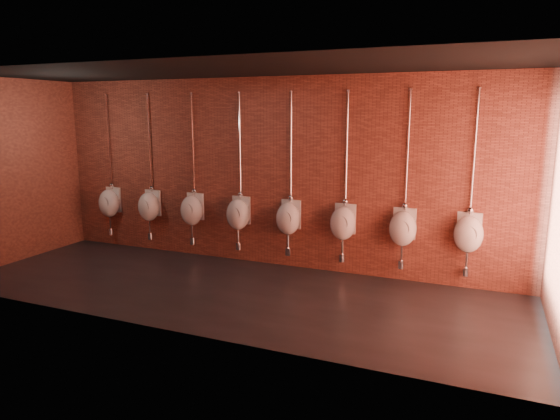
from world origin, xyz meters
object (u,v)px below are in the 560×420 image
Objects in this scene: urinal_6 at (403,227)px; urinal_1 at (149,206)px; urinal_4 at (288,218)px; urinal_3 at (238,213)px; urinal_2 at (192,209)px; urinal_7 at (469,233)px; urinal_5 at (343,222)px; urinal_0 at (109,202)px.

urinal_1 is at bearing 180.00° from urinal_6.
urinal_1 is at bearing 180.00° from urinal_4.
urinal_4 is at bearing 0.00° from urinal_3.
urinal_7 is at bearing 0.00° from urinal_2.
urinal_5 is at bearing 180.00° from urinal_6.
urinal_3 and urinal_6 have the same top height.
urinal_5 and urinal_7 have the same top height.
urinal_1 and urinal_4 have the same top height.
urinal_6 is at bearing 0.00° from urinal_3.
urinal_1 is 5.66m from urinal_7.
urinal_5 is (0.94, 0.00, 0.00)m from urinal_4.
urinal_5 is 1.89m from urinal_7.
urinal_0 is 4.72m from urinal_5.
urinal_1 and urinal_5 have the same top height.
urinal_5 is at bearing 0.00° from urinal_0.
urinal_2 is 2.83m from urinal_5.
urinal_1 is at bearing 180.00° from urinal_5.
urinal_3 is (2.83, 0.00, 0.00)m from urinal_0.
urinal_2 is at bearing 180.00° from urinal_4.
urinal_3 is at bearing 180.00° from urinal_7.
urinal_0 is 0.94m from urinal_1.
urinal_2 is 1.00× the size of urinal_6.
urinal_4 is (0.94, 0.00, 0.00)m from urinal_3.
urinal_0 is at bearing 180.00° from urinal_6.
urinal_7 is at bearing 0.00° from urinal_6.
urinal_3 is 1.00× the size of urinal_5.
urinal_2 is 4.72m from urinal_7.
urinal_1 is 1.89m from urinal_3.
urinal_4 and urinal_5 have the same top height.
urinal_1 is 1.00× the size of urinal_7.
urinal_4 is at bearing 180.00° from urinal_7.
urinal_5 is (3.78, 0.00, 0.00)m from urinal_1.
urinal_2 is (1.89, 0.00, 0.00)m from urinal_0.
urinal_0 and urinal_4 have the same top height.
urinal_3 and urinal_5 have the same top height.
urinal_5 and urinal_6 have the same top height.
urinal_7 is (3.78, 0.00, 0.00)m from urinal_3.
urinal_0 is 1.00× the size of urinal_3.
urinal_4 is at bearing 0.00° from urinal_2.
urinal_2 is at bearing 180.00° from urinal_5.
urinal_0 is 1.89m from urinal_2.
urinal_5 is at bearing 0.00° from urinal_1.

